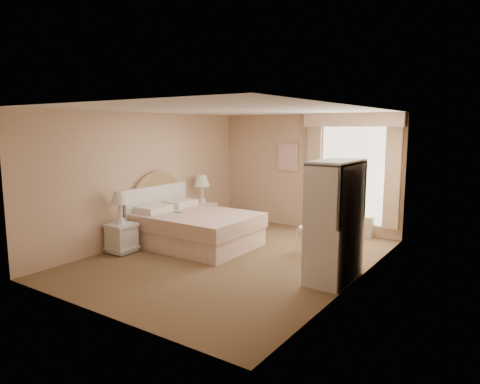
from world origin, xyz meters
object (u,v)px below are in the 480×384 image
Objects in this scene: armoire at (335,231)px; nightstand_far at (202,209)px; cafe_chair at (313,224)px; bed at (193,227)px; round_table at (331,211)px; nightstand_near at (121,230)px.

nightstand_far is at bearing 158.62° from armoire.
cafe_chair is (2.77, -0.27, 0.06)m from nightstand_far.
bed is 2.87m from round_table.
armoire is at bearing -5.39° from bed.
nightstand_near is at bearing -122.95° from bed.
nightstand_near is 3.76m from armoire.
cafe_chair reaches higher than round_table.
nightstand_near is 1.45× the size of round_table.
nightstand_near reaches higher than round_table.
armoire is at bearing -21.38° from nightstand_far.
armoire is (0.88, -1.16, 0.23)m from cafe_chair.
bed is 1.82× the size of nightstand_far.
bed is 2.24m from cafe_chair.
nightstand_far is at bearing 90.00° from nightstand_near.
bed reaches higher than nightstand_far.
armoire reaches higher than nightstand_near.
armoire reaches higher than bed.
nightstand_near is at bearing -128.13° from round_table.
armoire is (1.07, -2.46, 0.22)m from round_table.
bed is 1.93× the size of nightstand_near.
nightstand_far reaches higher than nightstand_near.
cafe_chair is (2.77, 1.99, 0.09)m from nightstand_near.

